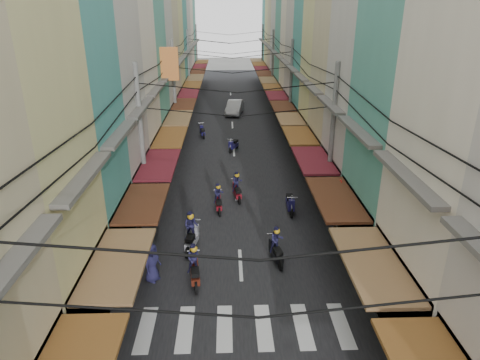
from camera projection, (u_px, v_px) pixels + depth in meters
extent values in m
plane|color=#60605C|center=(239.00, 242.00, 20.84)|extent=(160.00, 160.00, 0.00)
cube|color=black|center=(233.00, 131.00, 39.34)|extent=(10.00, 80.00, 0.02)
cube|color=slate|center=(162.00, 131.00, 39.14)|extent=(3.00, 80.00, 0.06)
cube|color=slate|center=(303.00, 130.00, 39.52)|extent=(3.00, 80.00, 0.06)
cube|color=silver|center=(146.00, 329.00, 15.18)|extent=(0.55, 2.40, 0.01)
cube|color=silver|center=(185.00, 328.00, 15.22)|extent=(0.55, 2.40, 0.01)
cube|color=silver|center=(225.00, 328.00, 15.26)|extent=(0.55, 2.40, 0.01)
cube|color=silver|center=(264.00, 327.00, 15.30)|extent=(0.55, 2.40, 0.01)
cube|color=silver|center=(302.00, 326.00, 15.34)|extent=(0.55, 2.40, 0.01)
cube|color=silver|center=(341.00, 325.00, 15.38)|extent=(0.55, 2.40, 0.01)
cube|color=#595651|center=(11.00, 266.00, 8.28)|extent=(0.50, 4.24, 0.15)
cube|color=black|center=(77.00, 299.00, 14.27)|extent=(1.20, 4.52, 3.20)
cube|color=olive|center=(118.00, 262.00, 13.79)|extent=(1.80, 4.33, 0.12)
cube|color=#595651|center=(85.00, 176.00, 12.63)|extent=(0.50, 4.23, 0.15)
cube|color=teal|center=(18.00, 37.00, 15.33)|extent=(6.00, 4.30, 19.25)
cube|color=black|center=(111.00, 233.00, 18.44)|extent=(1.20, 4.13, 3.20)
cube|color=#502917|center=(143.00, 203.00, 17.95)|extent=(1.80, 3.96, 0.12)
cube|color=#595651|center=(120.00, 134.00, 16.80)|extent=(0.50, 3.87, 0.15)
cube|color=#BCB4AC|center=(61.00, 11.00, 19.38)|extent=(6.00, 5.14, 20.93)
cube|color=black|center=(133.00, 189.00, 22.81)|extent=(1.20, 4.94, 3.20)
cube|color=maroon|center=(159.00, 164.00, 22.32)|extent=(1.80, 4.73, 0.12)
cube|color=#595651|center=(142.00, 108.00, 21.17)|extent=(0.50, 4.63, 0.15)
cube|color=beige|center=(97.00, 42.00, 24.71)|extent=(6.00, 4.95, 17.43)
cube|color=black|center=(149.00, 158.00, 27.48)|extent=(1.20, 4.75, 3.20)
cube|color=brown|center=(171.00, 137.00, 26.99)|extent=(1.80, 4.56, 0.12)
cube|color=#595651|center=(157.00, 89.00, 25.84)|extent=(0.50, 4.46, 0.15)
cube|color=#529E8C|center=(118.00, 45.00, 29.53)|extent=(6.00, 4.99, 16.32)
cube|color=black|center=(160.00, 136.00, 32.08)|extent=(1.20, 4.80, 3.20)
cube|color=olive|center=(179.00, 118.00, 31.59)|extent=(1.80, 4.60, 0.12)
cube|color=#595651|center=(167.00, 77.00, 30.44)|extent=(0.50, 4.50, 0.15)
cube|color=black|center=(168.00, 120.00, 36.54)|extent=(1.20, 4.46, 3.20)
cube|color=#502917|center=(184.00, 104.00, 36.05)|extent=(1.80, 4.27, 0.12)
cube|color=#595651|center=(175.00, 68.00, 34.90)|extent=(0.50, 4.18, 0.15)
cube|color=#C5B58B|center=(141.00, 10.00, 37.59)|extent=(6.00, 4.89, 20.58)
cube|color=black|center=(174.00, 108.00, 40.95)|extent=(1.20, 4.70, 3.20)
cube|color=maroon|center=(189.00, 93.00, 40.47)|extent=(1.80, 4.50, 0.12)
cube|color=#595651|center=(180.00, 61.00, 39.31)|extent=(0.50, 4.40, 0.15)
cube|color=#D3CA84|center=(150.00, 22.00, 42.35)|extent=(6.00, 4.52, 18.44)
cube|color=black|center=(179.00, 98.00, 45.31)|extent=(1.20, 4.34, 3.20)
cube|color=brown|center=(192.00, 85.00, 44.82)|extent=(1.80, 4.16, 0.12)
cube|color=#595651|center=(185.00, 55.00, 43.67)|extent=(0.50, 4.07, 0.15)
cube|color=teal|center=(157.00, 9.00, 46.43)|extent=(6.00, 5.20, 20.63)
cube|color=black|center=(183.00, 90.00, 49.80)|extent=(1.20, 4.99, 3.20)
cube|color=olive|center=(195.00, 77.00, 49.31)|extent=(1.80, 4.78, 0.12)
cube|color=#595651|center=(189.00, 51.00, 48.16)|extent=(0.50, 4.68, 0.15)
cube|color=black|center=(187.00, 83.00, 54.49)|extent=(1.20, 4.74, 3.20)
cube|color=#502917|center=(198.00, 71.00, 54.00)|extent=(1.80, 4.55, 0.12)
cube|color=#595651|center=(192.00, 47.00, 52.85)|extent=(0.50, 4.45, 0.15)
cube|color=beige|center=(168.00, 7.00, 55.61)|extent=(6.00, 4.96, 21.12)
cube|color=black|center=(190.00, 77.00, 59.07)|extent=(1.20, 4.76, 3.20)
cube|color=maroon|center=(200.00, 66.00, 58.58)|extent=(1.80, 4.56, 0.12)
cube|color=#595651|center=(195.00, 43.00, 57.43)|extent=(0.50, 4.46, 0.15)
cube|color=#529E8C|center=(173.00, 11.00, 60.47)|extent=(6.00, 5.04, 19.90)
cube|color=black|center=(192.00, 71.00, 63.69)|extent=(1.20, 4.84, 3.20)
cube|color=brown|center=(202.00, 62.00, 63.21)|extent=(1.80, 4.64, 0.12)
cube|color=#595651|center=(197.00, 40.00, 62.05)|extent=(0.50, 4.54, 0.15)
cube|color=#5B3214|center=(170.00, 64.00, 29.17)|extent=(1.20, 0.40, 2.20)
cube|color=black|center=(411.00, 298.00, 14.34)|extent=(1.20, 4.78, 3.20)
cube|color=olive|center=(372.00, 263.00, 13.76)|extent=(1.80, 4.58, 0.12)
cube|color=#595651|center=(406.00, 176.00, 12.65)|extent=(0.50, 4.48, 0.15)
cube|color=#529E8C|center=(443.00, 92.00, 16.79)|extent=(6.00, 5.03, 15.08)
cube|color=black|center=(366.00, 226.00, 18.97)|extent=(1.20, 4.83, 3.20)
cube|color=#502917|center=(335.00, 198.00, 18.39)|extent=(1.80, 4.63, 0.12)
cube|color=#595651|center=(357.00, 131.00, 17.28)|extent=(0.50, 4.53, 0.15)
cube|color=beige|center=(407.00, 2.00, 20.09)|extent=(6.00, 4.79, 21.66)
cube|color=black|center=(339.00, 184.00, 23.51)|extent=(1.20, 4.60, 3.20)
cube|color=maroon|center=(313.00, 160.00, 22.94)|extent=(1.80, 4.41, 0.12)
cube|color=#595651|center=(330.00, 105.00, 21.82)|extent=(0.50, 4.31, 0.15)
cube|color=#C5B58B|center=(374.00, 12.00, 24.57)|extent=(6.00, 4.52, 20.74)
cube|color=black|center=(321.00, 156.00, 27.82)|extent=(1.20, 4.34, 3.20)
cube|color=brown|center=(300.00, 136.00, 27.25)|extent=(1.80, 4.16, 0.12)
cube|color=#595651|center=(313.00, 88.00, 26.13)|extent=(0.50, 4.07, 0.15)
cube|color=#D3CA84|center=(348.00, 62.00, 29.82)|extent=(6.00, 4.12, 14.13)
cube|color=black|center=(309.00, 137.00, 31.82)|extent=(1.20, 3.96, 3.20)
cube|color=olive|center=(290.00, 119.00, 31.25)|extent=(1.80, 3.79, 0.12)
cube|color=#595651|center=(301.00, 77.00, 30.13)|extent=(0.50, 3.71, 0.15)
cube|color=teal|center=(336.00, 31.00, 33.10)|extent=(6.00, 4.40, 17.68)
cube|color=black|center=(300.00, 123.00, 35.77)|extent=(1.20, 4.23, 3.20)
cube|color=#502917|center=(283.00, 106.00, 35.19)|extent=(1.80, 4.05, 0.12)
cube|color=#595651|center=(292.00, 69.00, 34.08)|extent=(0.50, 3.96, 0.15)
cube|color=black|center=(292.00, 110.00, 39.95)|extent=(1.20, 4.45, 3.20)
cube|color=maroon|center=(277.00, 96.00, 39.37)|extent=(1.80, 4.26, 0.12)
cube|color=#595651|center=(285.00, 62.00, 38.26)|extent=(0.50, 4.17, 0.15)
cube|color=beige|center=(315.00, 6.00, 40.60)|extent=(6.00, 4.00, 21.25)
cube|color=black|center=(286.00, 101.00, 43.94)|extent=(1.20, 3.84, 3.20)
cube|color=brown|center=(272.00, 87.00, 43.37)|extent=(1.80, 3.68, 0.12)
cube|color=#595651|center=(279.00, 57.00, 42.25)|extent=(0.50, 3.60, 0.15)
cube|color=#529E8C|center=(307.00, 1.00, 44.57)|extent=(6.00, 5.01, 22.33)
cube|color=black|center=(281.00, 93.00, 48.11)|extent=(1.20, 4.81, 3.20)
cube|color=olive|center=(268.00, 80.00, 47.54)|extent=(1.80, 4.61, 0.12)
cube|color=#595651|center=(275.00, 52.00, 46.42)|extent=(0.50, 4.51, 0.15)
cube|color=beige|center=(299.00, 13.00, 49.69)|extent=(6.00, 5.00, 19.71)
cube|color=black|center=(276.00, 85.00, 52.74)|extent=(1.20, 4.80, 3.20)
cube|color=#502917|center=(264.00, 74.00, 52.17)|extent=(1.80, 4.60, 0.12)
cube|color=#595651|center=(270.00, 48.00, 51.05)|extent=(0.50, 4.50, 0.15)
cube|color=#C5B58B|center=(292.00, 25.00, 54.54)|extent=(6.00, 4.32, 16.86)
cube|color=black|center=(272.00, 79.00, 57.05)|extent=(1.20, 4.15, 3.20)
cube|color=maroon|center=(261.00, 68.00, 56.48)|extent=(1.80, 3.97, 0.12)
cube|color=#595651|center=(267.00, 45.00, 55.36)|extent=(0.50, 3.89, 0.15)
cube|color=#D3CA84|center=(288.00, 11.00, 57.96)|extent=(6.00, 4.33, 19.96)
cube|color=black|center=(269.00, 74.00, 61.06)|extent=(1.20, 4.16, 3.20)
cube|color=brown|center=(259.00, 64.00, 60.48)|extent=(1.80, 3.99, 0.12)
cube|color=#595651|center=(264.00, 42.00, 59.37)|extent=(0.50, 3.90, 0.15)
cube|color=teal|center=(283.00, 31.00, 63.28)|extent=(6.00, 4.88, 14.34)
cube|color=black|center=(266.00, 70.00, 65.32)|extent=(1.20, 4.68, 3.20)
cube|color=olive|center=(257.00, 60.00, 64.74)|extent=(1.80, 4.49, 0.12)
cube|color=#595651|center=(261.00, 40.00, 63.63)|extent=(0.50, 4.39, 0.15)
cylinder|color=slate|center=(142.00, 144.00, 21.92)|extent=(0.26, 0.26, 8.20)
cylinder|color=slate|center=(331.00, 142.00, 22.21)|extent=(0.26, 0.26, 8.20)
cylinder|color=slate|center=(174.00, 90.00, 35.80)|extent=(0.26, 0.26, 8.20)
cylinder|color=slate|center=(291.00, 90.00, 36.09)|extent=(0.26, 0.26, 8.20)
cylinder|color=slate|center=(189.00, 67.00, 49.68)|extent=(0.26, 0.26, 8.20)
cylinder|color=slate|center=(273.00, 66.00, 49.97)|extent=(0.26, 0.26, 8.20)
cylinder|color=slate|center=(197.00, 53.00, 63.56)|extent=(0.26, 0.26, 8.20)
cylinder|color=slate|center=(262.00, 53.00, 63.85)|extent=(0.26, 0.26, 8.20)
imported|color=silver|center=(235.00, 114.00, 45.49)|extent=(5.22, 2.71, 1.75)
imported|color=black|center=(358.00, 212.00, 23.81)|extent=(1.67, 1.02, 1.08)
cylinder|color=black|center=(219.00, 203.00, 24.43)|extent=(0.09, 0.48, 0.48)
cylinder|color=black|center=(219.00, 212.00, 23.33)|extent=(0.09, 0.48, 0.48)
cube|color=maroon|center=(219.00, 205.00, 23.82)|extent=(0.31, 1.06, 0.26)
cube|color=black|center=(218.00, 202.00, 23.51)|extent=(0.29, 0.50, 0.17)
cube|color=maroon|center=(219.00, 198.00, 24.21)|extent=(0.28, 0.26, 0.50)
imported|color=#1F1D45|center=(219.00, 203.00, 23.78)|extent=(0.48, 0.34, 1.22)
sphere|color=gold|center=(218.00, 188.00, 23.43)|extent=(0.26, 0.26, 0.26)
cylinder|color=black|center=(237.00, 191.00, 25.87)|extent=(0.10, 0.51, 0.51)
cylinder|color=black|center=(237.00, 200.00, 24.70)|extent=(0.10, 0.51, 0.51)
cube|color=maroon|center=(237.00, 193.00, 25.23)|extent=(0.33, 1.12, 0.27)
cube|color=black|center=(237.00, 191.00, 24.89)|extent=(0.31, 0.53, 0.18)
cube|color=maroon|center=(237.00, 186.00, 25.64)|extent=(0.29, 0.27, 0.53)
imported|color=#1F1D45|center=(237.00, 191.00, 25.18)|extent=(0.51, 0.36, 1.29)
sphere|color=gold|center=(237.00, 176.00, 24.81)|extent=(0.27, 0.27, 0.27)
cylinder|color=black|center=(193.00, 237.00, 20.69)|extent=(0.11, 0.57, 0.57)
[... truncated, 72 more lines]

